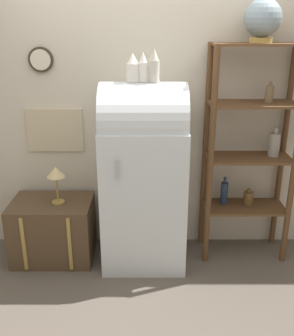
{
  "coord_description": "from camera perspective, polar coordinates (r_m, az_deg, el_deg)",
  "views": [
    {
      "loc": [
        0.03,
        -2.87,
        2.03
      ],
      "look_at": [
        0.01,
        0.24,
        0.88
      ],
      "focal_mm": 42.0,
      "sensor_mm": 36.0,
      "label": 1
    }
  ],
  "objects": [
    {
      "name": "ground_plane",
      "position": [
        3.52,
        -0.24,
        -14.91
      ],
      "size": [
        12.0,
        12.0,
        0.0
      ],
      "primitive_type": "plane",
      "color": "#60564C"
    },
    {
      "name": "wall_back",
      "position": [
        3.51,
        -0.27,
        9.18
      ],
      "size": [
        7.0,
        0.09,
        2.7
      ],
      "color": "beige",
      "rests_on": "ground_plane"
    },
    {
      "name": "refrigerator",
      "position": [
        3.33,
        -0.22,
        -0.77
      ],
      "size": [
        0.71,
        0.66,
        1.59
      ],
      "color": "silver",
      "rests_on": "ground_plane"
    },
    {
      "name": "suitcase_trunk",
      "position": [
        3.69,
        -13.18,
        -8.65
      ],
      "size": [
        0.71,
        0.51,
        0.55
      ],
      "color": "brown",
      "rests_on": "ground_plane"
    },
    {
      "name": "shelf_unit",
      "position": [
        3.48,
        15.02,
        3.16
      ],
      "size": [
        0.75,
        0.37,
        1.88
      ],
      "color": "brown",
      "rests_on": "ground_plane"
    },
    {
      "name": "globe",
      "position": [
        3.34,
        16.75,
        20.0
      ],
      "size": [
        0.29,
        0.29,
        0.33
      ],
      "color": "#AD8942",
      "rests_on": "shelf_unit"
    },
    {
      "name": "vase_left",
      "position": [
        3.14,
        -1.78,
        14.21
      ],
      "size": [
        0.1,
        0.1,
        0.22
      ],
      "color": "white",
      "rests_on": "refrigerator"
    },
    {
      "name": "vase_center",
      "position": [
        3.12,
        -0.29,
        14.28
      ],
      "size": [
        0.07,
        0.07,
        0.23
      ],
      "color": "white",
      "rests_on": "refrigerator"
    },
    {
      "name": "vase_right",
      "position": [
        3.11,
        1.36,
        14.49
      ],
      "size": [
        0.08,
        0.08,
        0.25
      ],
      "color": "beige",
      "rests_on": "refrigerator"
    },
    {
      "name": "desk_lamp",
      "position": [
        3.43,
        -12.81,
        -0.93
      ],
      "size": [
        0.16,
        0.16,
        0.34
      ],
      "color": "#AD8942",
      "rests_on": "suitcase_trunk"
    }
  ]
}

